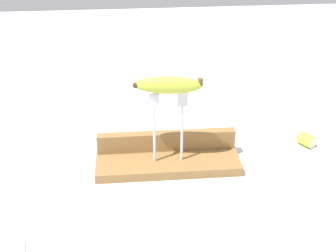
{
  "coord_description": "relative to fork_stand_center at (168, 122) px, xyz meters",
  "views": [
    {
      "loc": [
        -0.09,
        -0.98,
        0.7
      ],
      "look_at": [
        0.0,
        0.0,
        0.12
      ],
      "focal_mm": 48.73,
      "sensor_mm": 36.0,
      "label": 1
    }
  ],
  "objects": [
    {
      "name": "wooden_board",
      "position": [
        0.0,
        0.01,
        -0.13
      ],
      "size": [
        0.38,
        0.12,
        0.02
      ],
      "primitive_type": "cube",
      "color": "olive",
      "rests_on": "ground"
    },
    {
      "name": "banana_raised_center",
      "position": [
        -0.0,
        0.0,
        0.1
      ],
      "size": [
        0.17,
        0.05,
        0.04
      ],
      "color": "#B2C138",
      "rests_on": "fork_stand_center"
    },
    {
      "name": "ground_plane",
      "position": [
        0.0,
        0.01,
        -0.14
      ],
      "size": [
        3.0,
        3.0,
        0.0
      ],
      "primitive_type": "plane",
      "color": "silver"
    },
    {
      "name": "fork_stand_center",
      "position": [
        0.0,
        0.0,
        0.0
      ],
      "size": [
        0.1,
        0.01,
        0.19
      ],
      "color": "silver",
      "rests_on": "wooden_board"
    },
    {
      "name": "board_backstop",
      "position": [
        0.0,
        0.05,
        -0.09
      ],
      "size": [
        0.37,
        0.03,
        0.05
      ],
      "primitive_type": "cube",
      "color": "olive",
      "rests_on": "wooden_board"
    },
    {
      "name": "banana_chunk_near",
      "position": [
        0.4,
        0.07,
        -0.12
      ],
      "size": [
        0.05,
        0.06,
        0.04
      ],
      "color": "#B2C138",
      "rests_on": "ground"
    }
  ]
}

